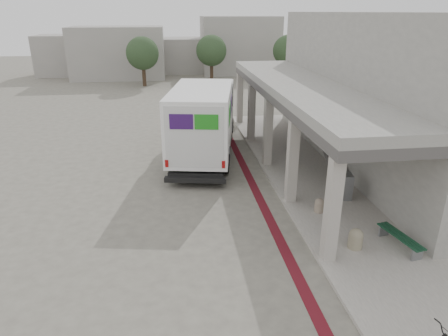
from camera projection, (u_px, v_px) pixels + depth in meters
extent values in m
plane|color=#625D54|center=(239.00, 212.00, 15.02)|extent=(120.00, 120.00, 0.00)
cube|color=#58111A|center=(255.00, 188.00, 16.99)|extent=(0.35, 40.00, 0.01)
cube|color=gray|center=(341.00, 204.00, 15.48)|extent=(4.40, 28.00, 0.12)
cube|color=gray|center=(378.00, 92.00, 18.78)|extent=(4.30, 17.00, 7.00)
cube|color=#4D4A49|center=(301.00, 94.00, 18.32)|extent=(3.40, 16.90, 0.35)
cube|color=gray|center=(302.00, 86.00, 18.20)|extent=(3.40, 16.90, 0.35)
cube|color=gray|center=(119.00, 52.00, 44.42)|extent=(10.00, 6.00, 5.50)
cube|color=gray|center=(181.00, 55.00, 49.23)|extent=(8.00, 6.00, 4.00)
cube|color=gray|center=(240.00, 45.00, 47.77)|extent=(9.00, 6.00, 6.50)
cube|color=gray|center=(70.00, 55.00, 46.65)|extent=(7.00, 5.00, 4.50)
cylinder|color=#38281C|center=(144.00, 74.00, 39.82)|extent=(0.36, 0.36, 2.40)
sphere|color=#263720|center=(142.00, 53.00, 39.08)|extent=(3.20, 3.20, 3.20)
cylinder|color=#38281C|center=(212.00, 70.00, 42.50)|extent=(0.36, 0.36, 2.40)
sphere|color=#263720|center=(211.00, 51.00, 41.77)|extent=(3.20, 3.20, 3.20)
cylinder|color=#38281C|center=(287.00, 70.00, 42.54)|extent=(0.36, 0.36, 2.40)
sphere|color=#263720|center=(288.00, 50.00, 41.81)|extent=(3.20, 3.20, 3.20)
cube|color=black|center=(204.00, 148.00, 20.62)|extent=(3.77, 8.24, 0.34)
cube|color=white|center=(202.00, 120.00, 19.03)|extent=(3.74, 6.29, 2.95)
cube|color=white|center=(209.00, 105.00, 22.73)|extent=(3.07, 2.61, 2.61)
cube|color=white|center=(211.00, 117.00, 24.19)|extent=(2.58, 1.12, 0.91)
cube|color=black|center=(210.00, 91.00, 23.35)|extent=(2.56, 0.99, 1.19)
cube|color=black|center=(195.00, 180.00, 16.85)|extent=(2.62, 0.75, 0.20)
cube|color=#341256|center=(176.00, 105.00, 19.64)|extent=(0.31, 1.57, 0.85)
cube|color=#20871D|center=(169.00, 113.00, 18.06)|extent=(0.31, 1.57, 0.85)
cube|color=#341256|center=(181.00, 122.00, 16.03)|extent=(0.96, 0.21, 0.62)
cube|color=#20871D|center=(206.00, 122.00, 15.98)|extent=(0.96, 0.21, 0.62)
cylinder|color=black|center=(189.00, 131.00, 23.40)|extent=(0.50, 1.06, 1.02)
cylinder|color=black|center=(230.00, 131.00, 23.29)|extent=(0.50, 1.06, 1.02)
cylinder|color=black|center=(174.00, 162.00, 18.55)|extent=(0.50, 1.06, 1.02)
cylinder|color=black|center=(225.00, 163.00, 18.44)|extent=(0.50, 1.06, 1.02)
cube|color=gray|center=(417.00, 254.00, 11.84)|extent=(0.38, 0.15, 0.37)
cube|color=gray|center=(384.00, 230.00, 13.14)|extent=(0.38, 0.15, 0.37)
cube|color=#133A25|center=(397.00, 237.00, 12.37)|extent=(0.44, 1.75, 0.04)
cube|color=#133A25|center=(401.00, 236.00, 12.41)|extent=(0.44, 1.75, 0.04)
cube|color=#133A25|center=(404.00, 235.00, 12.45)|extent=(0.44, 1.75, 0.04)
cylinder|color=gray|center=(355.00, 241.00, 12.44)|extent=(0.44, 0.44, 0.44)
sphere|color=gray|center=(356.00, 235.00, 12.36)|extent=(0.44, 0.44, 0.44)
cylinder|color=gray|center=(319.00, 207.00, 14.71)|extent=(0.35, 0.35, 0.35)
sphere|color=gray|center=(320.00, 203.00, 14.64)|extent=(0.35, 0.35, 0.35)
cube|color=slate|center=(345.00, 186.00, 15.68)|extent=(0.54, 0.67, 1.01)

